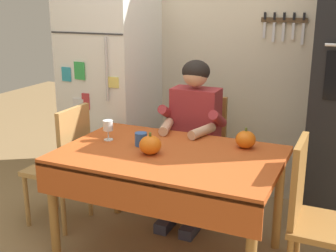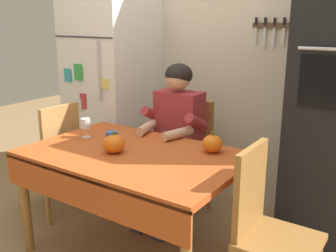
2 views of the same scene
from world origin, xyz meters
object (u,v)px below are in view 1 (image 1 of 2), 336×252
Objects in this scene: chair_behind_person at (200,148)px; seated_person at (192,128)px; refrigerator at (111,90)px; pumpkin_large at (246,139)px; dining_table at (168,166)px; pumpkin_medium at (150,145)px; chair_right_side at (314,212)px; coffee_mug at (141,139)px; wine_glass at (108,126)px; chair_left_side at (65,161)px.

chair_behind_person is 0.29m from seated_person.
pumpkin_large is (1.37, -0.58, -0.10)m from refrigerator.
refrigerator is at bearing 137.09° from dining_table.
pumpkin_medium is (-0.51, -0.36, 0.00)m from pumpkin_large.
dining_table is (0.95, -0.88, -0.24)m from refrigerator.
pumpkin_medium is (-0.10, -0.05, 0.14)m from dining_table.
chair_behind_person is (0.88, -0.09, -0.39)m from refrigerator.
chair_behind_person and chair_right_side have the same top height.
seated_person reaches higher than coffee_mug.
refrigerator is 0.93m from wine_glass.
pumpkin_large is at bearing 20.41° from coffee_mug.
chair_behind_person is 6.60× the size of pumpkin_medium.
seated_person reaches higher than pumpkin_large.
seated_person reaches higher than chair_left_side.
chair_right_side reaches higher than dining_table.
chair_left_side reaches higher than pumpkin_large.
chair_behind_person is 0.79m from coffee_mug.
chair_left_side is (0.05, -0.77, -0.39)m from refrigerator.
wine_glass is 1.00× the size of pumpkin_medium.
chair_right_side is at bearing -38.48° from chair_behind_person.
dining_table is at bearing -83.38° from seated_person.
coffee_mug is at bearing -102.16° from chair_behind_person.
chair_behind_person is 1.00× the size of chair_right_side.
chair_right_side is at bearing -24.98° from refrigerator.
refrigerator is at bearing 162.39° from seated_person.
pumpkin_medium is (-0.03, -0.66, 0.06)m from seated_person.
wine_glass is at bearing 177.47° from coffee_mug.
dining_table is 10.24× the size of pumpkin_large.
dining_table is 1.51× the size of chair_behind_person.
coffee_mug is 0.78× the size of pumpkin_medium.
chair_right_side is 6.60× the size of pumpkin_medium.
refrigerator reaches higher than pumpkin_medium.
wine_glass is (-1.39, 0.06, 0.33)m from chair_right_side.
dining_table is at bearing -7.01° from chair_left_side.
wine_glass is (-0.26, 0.01, 0.05)m from coffee_mug.
refrigerator reaches higher than dining_table.
refrigerator reaches higher than seated_person.
refrigerator is 13.17× the size of pumpkin_large.
chair_behind_person is 0.75× the size of seated_person.
dining_table is 0.27m from coffee_mug.
seated_person is at bearing -90.00° from chair_behind_person.
pumpkin_large is (0.49, -0.30, 0.06)m from seated_person.
chair_right_side is at bearing -30.61° from pumpkin_large.
dining_table is 1.51× the size of chair_left_side.
chair_left_side is 0.53m from wine_glass.
wine_glass reaches higher than pumpkin_large.
chair_left_side is (-0.83, -0.68, 0.00)m from chair_behind_person.
seated_person is 8.83× the size of pumpkin_medium.
chair_left_side is (-0.83, -0.49, -0.23)m from seated_person.
chair_behind_person is 0.74m from pumpkin_large.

